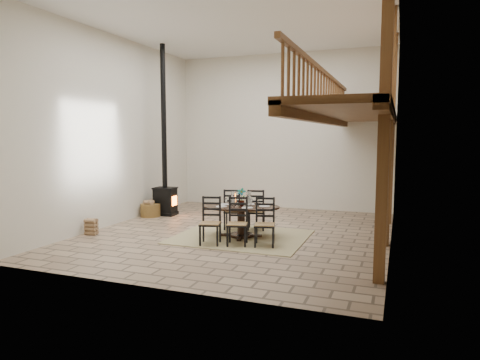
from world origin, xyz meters
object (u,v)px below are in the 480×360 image
at_px(dining_table, 241,221).
at_px(log_stack, 91,227).
at_px(log_basket, 150,210).
at_px(wood_stove, 165,178).

xyz_separation_m(dining_table, log_stack, (-3.48, -0.94, -0.21)).
bearing_deg(log_stack, dining_table, 15.11).
height_order(dining_table, log_basket, dining_table).
xyz_separation_m(dining_table, log_basket, (-3.42, 1.56, -0.20)).
bearing_deg(wood_stove, log_basket, -130.10).
bearing_deg(log_stack, log_basket, 88.55).
height_order(log_basket, log_stack, log_basket).
relative_size(dining_table, log_stack, 5.81).
relative_size(log_basket, log_stack, 1.49).
xyz_separation_m(wood_stove, log_stack, (-0.35, -2.87, -0.93)).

